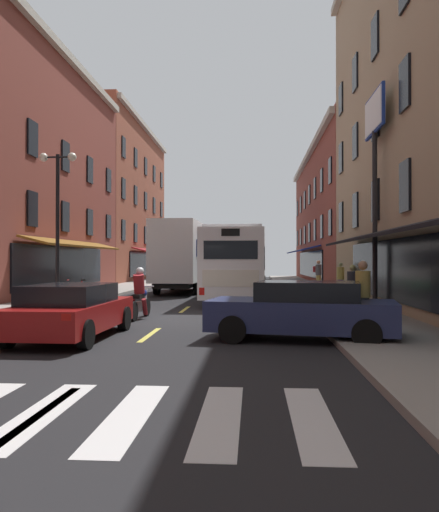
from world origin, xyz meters
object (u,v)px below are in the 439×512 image
at_px(billboard_sign, 375,147).
at_px(sedan_far, 197,276).
at_px(sedan_mid, 71,311).
at_px(sedan_near, 303,310).
at_px(motorcycle_rider, 140,297).
at_px(street_lamp_twin, 58,222).
at_px(transit_bus, 239,263).
at_px(bicycle_near, 79,292).
at_px(pedestrian_far, 353,288).
at_px(pedestrian_rear, 341,279).
at_px(pedestrian_near, 318,274).
at_px(box_truck, 182,257).
at_px(pedestrian_mid, 363,295).

bearing_deg(billboard_sign, sedan_far, 114.30).
bearing_deg(sedan_mid, sedan_near, 1.05).
bearing_deg(motorcycle_rider, street_lamp_twin, 146.53).
bearing_deg(sedan_far, transit_bus, -74.75).
xyz_separation_m(bicycle_near, pedestrian_far, (10.93, -4.41, 0.45)).
bearing_deg(sedan_mid, pedestrian_rear, 56.70).
height_order(billboard_sign, sedan_near, billboard_sign).
relative_size(sedan_far, street_lamp_twin, 0.77).
bearing_deg(transit_bus, pedestrian_near, 51.45).
height_order(billboard_sign, sedan_far, billboard_sign).
bearing_deg(box_truck, bicycle_near, -115.61).
distance_m(bicycle_near, pedestrian_rear, 12.41).
relative_size(billboard_sign, pedestrian_far, 4.92).
relative_size(box_truck, sedan_near, 1.76).
bearing_deg(sedan_near, pedestrian_rear, 76.53).
xyz_separation_m(billboard_sign, motorcycle_rider, (-8.07, -2.76, -5.34)).
bearing_deg(billboard_sign, pedestrian_mid, -105.93).
distance_m(sedan_far, pedestrian_near, 10.86).
bearing_deg(sedan_mid, street_lamp_twin, 114.32).
bearing_deg(street_lamp_twin, pedestrian_near, 47.83).
xyz_separation_m(transit_bus, sedan_mid, (-3.65, -13.14, -1.05)).
height_order(sedan_mid, sedan_far, sedan_mid).
relative_size(sedan_near, sedan_far, 1.02).
bearing_deg(motorcycle_rider, bicycle_near, 125.68).
distance_m(bicycle_near, pedestrian_far, 11.79).
xyz_separation_m(box_truck, pedestrian_rear, (8.38, -3.81, -1.10)).
bearing_deg(pedestrian_far, pedestrian_rear, 150.51).
xyz_separation_m(billboard_sign, street_lamp_twin, (-11.76, -0.32, -2.72)).
bearing_deg(transit_bus, bicycle_near, -153.11).
bearing_deg(pedestrian_mid, pedestrian_rear, 172.43).
relative_size(sedan_near, sedan_mid, 1.04).
bearing_deg(pedestrian_mid, sedan_mid, -84.90).
bearing_deg(pedestrian_rear, transit_bus, -5.22).
relative_size(billboard_sign, pedestrian_mid, 4.54).
distance_m(pedestrian_mid, pedestrian_rear, 12.62).
height_order(motorcycle_rider, pedestrian_rear, pedestrian_rear).
height_order(billboard_sign, bicycle_near, billboard_sign).
height_order(sedan_near, street_lamp_twin, street_lamp_twin).
relative_size(transit_bus, pedestrian_near, 6.96).
distance_m(sedan_near, sedan_far, 26.56).
distance_m(sedan_mid, pedestrian_rear, 15.76).
distance_m(transit_bus, bicycle_near, 7.83).
xyz_separation_m(motorcycle_rider, bicycle_near, (-3.98, 5.54, -0.21)).
relative_size(pedestrian_far, pedestrian_rear, 0.98).
height_order(transit_bus, street_lamp_twin, street_lamp_twin).
height_order(pedestrian_far, street_lamp_twin, street_lamp_twin).
xyz_separation_m(billboard_sign, bicycle_near, (-12.05, 2.78, -5.54)).
height_order(box_truck, pedestrian_near, box_truck).
bearing_deg(box_truck, transit_bus, -48.54).
height_order(bicycle_near, street_lamp_twin, street_lamp_twin).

